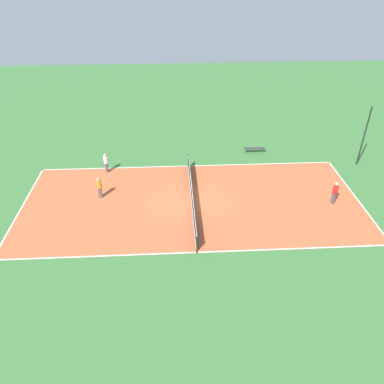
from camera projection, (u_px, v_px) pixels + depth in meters
The scene contains 12 objects.
ground_plane at pixel (192, 202), 27.60m from camera, with size 80.00×80.00×0.00m, color #3D7538.
court_surface at pixel (192, 202), 27.60m from camera, with size 11.05×24.80×0.02m.
tennis_net at pixel (192, 196), 27.28m from camera, with size 10.85×0.10×1.12m.
bench at pixel (254, 149), 34.12m from camera, with size 0.36×1.85×0.45m.
player_center_orange at pixel (99, 186), 27.61m from camera, with size 0.36×0.36×1.67m.
player_far_white at pixel (106, 162), 30.79m from camera, with size 0.37×0.37×1.70m.
player_coach_red at pixel (335, 191), 26.92m from camera, with size 0.47×0.47×1.77m.
tennis_ball_near_net at pixel (148, 202), 27.52m from camera, with size 0.07×0.07×0.07m, color #CCE033.
tennis_ball_midcourt at pixel (74, 201), 27.68m from camera, with size 0.07×0.07×0.07m, color #CCE033.
tennis_ball_far_baseline at pixel (207, 229), 24.83m from camera, with size 0.07×0.07×0.07m, color #CCE033.
tennis_ball_left_sideline at pixel (75, 180), 30.16m from camera, with size 0.07×0.07×0.07m, color #CCE033.
fence_post_back_left at pixel (364, 137), 31.03m from camera, with size 0.12×0.12×5.21m.
Camera 1 is at (22.68, -1.26, 15.71)m, focal length 35.00 mm.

